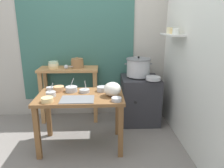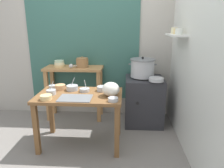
{
  "view_description": "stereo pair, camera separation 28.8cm",
  "coord_description": "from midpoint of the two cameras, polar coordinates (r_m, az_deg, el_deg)",
  "views": [
    {
      "loc": [
        0.27,
        -2.63,
        1.62
      ],
      "look_at": [
        0.4,
        0.13,
        0.82
      ],
      "focal_mm": 34.5,
      "sensor_mm": 36.0,
      "label": 1
    },
    {
      "loc": [
        0.56,
        -2.63,
        1.62
      ],
      "look_at": [
        0.4,
        0.13,
        0.82
      ],
      "focal_mm": 34.5,
      "sensor_mm": 36.0,
      "label": 2
    }
  ],
  "objects": [
    {
      "name": "prep_bowl_4",
      "position": [
        3.11,
        -18.64,
        -1.13
      ],
      "size": [
        0.11,
        0.11,
        0.04
      ],
      "color": "#B7BABF",
      "rests_on": "prep_table"
    },
    {
      "name": "prep_table",
      "position": [
        2.84,
        -11.23,
        -5.08
      ],
      "size": [
        1.1,
        0.66,
        0.72
      ],
      "color": "brown",
      "rests_on": "ground"
    },
    {
      "name": "wide_pan",
      "position": [
        3.26,
        8.39,
        1.47
      ],
      "size": [
        0.22,
        0.22,
        0.05
      ],
      "primitive_type": "cylinder",
      "color": "#B7BABF",
      "rests_on": "stove_block"
    },
    {
      "name": "prep_bowl_2",
      "position": [
        2.66,
        -19.8,
        -3.96
      ],
      "size": [
        0.14,
        0.14,
        0.06
      ],
      "color": "#E5C684",
      "rests_on": "prep_table"
    },
    {
      "name": "ground_plane",
      "position": [
        3.12,
        -10.22,
        -15.46
      ],
      "size": [
        9.0,
        9.0,
        0.0
      ],
      "primitive_type": "plane",
      "color": "gray"
    },
    {
      "name": "prep_bowl_5",
      "position": [
        3.02,
        -16.62,
        -1.21
      ],
      "size": [
        0.14,
        0.14,
        0.07
      ],
      "color": "tan",
      "rests_on": "prep_table"
    },
    {
      "name": "wall_right",
      "position": [
        3.02,
        16.71,
        9.37
      ],
      "size": [
        0.3,
        3.2,
        2.6
      ],
      "color": "silver",
      "rests_on": "ground"
    },
    {
      "name": "prep_bowl_3",
      "position": [
        2.54,
        -2.05,
        -4.09
      ],
      "size": [
        0.12,
        0.12,
        0.05
      ],
      "color": "#B7BABF",
      "rests_on": "prep_table"
    },
    {
      "name": "wall_back",
      "position": [
        3.76,
        -7.76,
        11.14
      ],
      "size": [
        4.4,
        0.12,
        2.6
      ],
      "color": "#B2ADA3",
      "rests_on": "ground"
    },
    {
      "name": "back_shelf_table",
      "position": [
        3.66,
        -13.52,
        0.75
      ],
      "size": [
        0.96,
        0.4,
        0.9
      ],
      "color": "#B27F4C",
      "rests_on": "ground"
    },
    {
      "name": "stove_block",
      "position": [
        3.59,
        5.09,
        -4.12
      ],
      "size": [
        0.6,
        0.61,
        0.78
      ],
      "color": "#2D2D33",
      "rests_on": "ground"
    },
    {
      "name": "plastic_bag",
      "position": [
        2.7,
        -2.95,
        -1.41
      ],
      "size": [
        0.22,
        0.21,
        0.18
      ],
      "primitive_type": "ellipsoid",
      "color": "silver",
      "rests_on": "prep_table"
    },
    {
      "name": "prep_bowl_1",
      "position": [
        2.96,
        -13.47,
        -1.31
      ],
      "size": [
        0.16,
        0.16,
        0.17
      ],
      "color": "#B7BABF",
      "rests_on": "prep_table"
    },
    {
      "name": "prep_bowl_7",
      "position": [
        2.89,
        -10.14,
        -1.78
      ],
      "size": [
        0.13,
        0.13,
        0.17
      ],
      "color": "#B7BABF",
      "rests_on": "prep_table"
    },
    {
      "name": "steamer_pot",
      "position": [
        3.45,
        4.61,
        4.44
      ],
      "size": [
        0.44,
        0.39,
        0.32
      ],
      "color": "#B7BABF",
      "rests_on": "stove_block"
    },
    {
      "name": "ladle",
      "position": [
        3.52,
        -14.16,
        4.4
      ],
      "size": [
        0.3,
        0.09,
        0.07
      ],
      "color": "#B7BABF",
      "rests_on": "back_shelf_table"
    },
    {
      "name": "prep_bowl_6",
      "position": [
        2.84,
        -18.73,
        -2.54
      ],
      "size": [
        0.12,
        0.12,
        0.17
      ],
      "color": "#B7BABF",
      "rests_on": "prep_table"
    },
    {
      "name": "prep_bowl_0",
      "position": [
        2.91,
        -5.44,
        -1.3
      ],
      "size": [
        0.15,
        0.15,
        0.06
      ],
      "color": "#B7BABF",
      "rests_on": "prep_table"
    },
    {
      "name": "clay_pot",
      "position": [
        3.57,
        -11.49,
        5.39
      ],
      "size": [
        0.2,
        0.2,
        0.18
      ],
      "color": "olive",
      "rests_on": "back_shelf_table"
    },
    {
      "name": "bowl_stack_enamel",
      "position": [
        3.65,
        -17.45,
        4.83
      ],
      "size": [
        0.17,
        0.17,
        0.11
      ],
      "color": "#E5C684",
      "rests_on": "back_shelf_table"
    },
    {
      "name": "serving_tray",
      "position": [
        2.65,
        -12.28,
        -4.07
      ],
      "size": [
        0.4,
        0.28,
        0.01
      ],
      "primitive_type": "cube",
      "color": "slate",
      "rests_on": "prep_table"
    }
  ]
}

